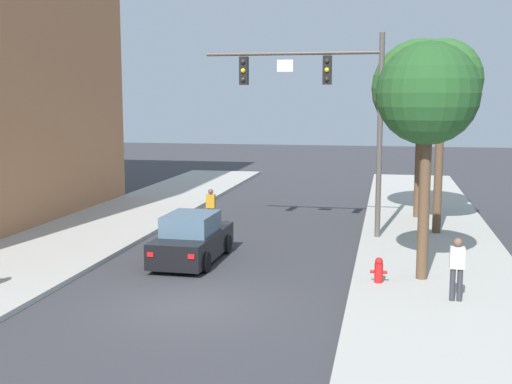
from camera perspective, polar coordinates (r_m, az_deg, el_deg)
The scene contains 10 objects.
ground_plane at distance 17.28m, azimuth -5.82°, elevation -9.74°, with size 120.00×120.00×0.00m, color #38383D.
sidewalk_right at distance 16.61m, azimuth 16.52°, elevation -10.51°, with size 5.00×60.00×0.15m, color #B2AFA8.
traffic_signal_mast at distance 24.74m, azimuth 6.36°, elevation 8.18°, with size 6.65×0.38×7.50m.
car_lead_black at distance 21.62m, azimuth -5.55°, elevation -4.13°, with size 1.88×4.26×1.60m.
pedestrian_crossing_road at distance 26.99m, azimuth -3.94°, elevation -1.26°, with size 0.36×0.22×1.64m.
pedestrian_sidewalk_right_walker at distance 17.59m, azimuth 17.00°, elevation -6.15°, with size 0.36×0.22×1.64m.
fire_hydrant at distance 18.93m, azimuth 10.58°, elevation -6.66°, with size 0.48×0.24×0.72m.
street_tree_nearest at distance 19.02m, azimuth 14.66°, elevation 8.10°, with size 2.87×2.87×6.71m.
street_tree_second at distance 25.95m, azimuth 15.80°, elevation 9.24°, with size 3.04×3.04×7.37m.
street_tree_third at distance 29.28m, azimuth 14.11°, elevation 8.67°, with size 4.20×4.20×7.68m.
Camera 1 is at (4.94, -15.70, 5.27)m, focal length 46.21 mm.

